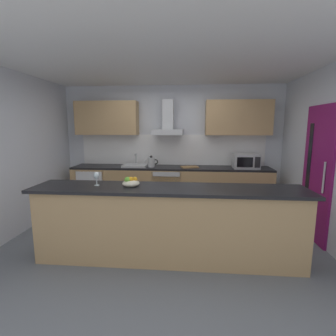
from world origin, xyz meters
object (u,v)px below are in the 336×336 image
at_px(refrigerator, 95,188).
at_px(sink, 135,165).
at_px(oven, 168,187).
at_px(microwave, 246,161).
at_px(fruit_bowl, 131,183).
at_px(wine_glass, 96,176).
at_px(chopping_board, 190,167).
at_px(range_hood, 168,124).
at_px(kettle, 151,162).

relative_size(refrigerator, sink, 1.70).
height_order(oven, sink, sink).
relative_size(microwave, fruit_bowl, 2.27).
xyz_separation_m(oven, wine_glass, (-0.74, -2.07, 0.64)).
distance_m(wine_glass, chopping_board, 2.37).
distance_m(range_hood, chopping_board, 1.00).
bearing_deg(sink, refrigerator, -179.13).
relative_size(oven, sink, 1.60).
height_order(oven, fruit_bowl, fruit_bowl).
height_order(refrigerator, sink, sink).
distance_m(refrigerator, sink, 1.03).
distance_m(sink, chopping_board, 1.15).
height_order(refrigerator, fruit_bowl, fruit_bowl).
bearing_deg(microwave, refrigerator, 179.55).
xyz_separation_m(microwave, wine_glass, (-2.32, -2.04, 0.05)).
relative_size(kettle, chopping_board, 0.85).
height_order(sink, fruit_bowl, sink).
relative_size(refrigerator, microwave, 1.70).
height_order(microwave, kettle, microwave).
xyz_separation_m(refrigerator, range_hood, (1.59, 0.13, 1.36)).
distance_m(oven, fruit_bowl, 2.16).
height_order(refrigerator, range_hood, range_hood).
bearing_deg(oven, sink, 179.09).
relative_size(oven, range_hood, 1.11).
relative_size(microwave, kettle, 1.73).
bearing_deg(refrigerator, chopping_board, -0.59).
height_order(range_hood, wine_glass, range_hood).
bearing_deg(kettle, oven, 5.70).
relative_size(refrigerator, wine_glass, 4.78).
bearing_deg(sink, kettle, -7.25).
height_order(kettle, fruit_bowl, kettle).
xyz_separation_m(oven, microwave, (1.59, -0.03, 0.59)).
bearing_deg(oven, refrigerator, -179.90).
xyz_separation_m(microwave, chopping_board, (-1.13, 0.00, -0.14)).
distance_m(kettle, wine_glass, 2.07).
xyz_separation_m(range_hood, chopping_board, (0.46, -0.15, -0.88)).
bearing_deg(microwave, kettle, -179.83).
distance_m(fruit_bowl, chopping_board, 2.18).
height_order(refrigerator, kettle, kettle).
xyz_separation_m(oven, refrigerator, (-1.59, -0.00, -0.03)).
relative_size(microwave, chopping_board, 1.47).
bearing_deg(range_hood, microwave, -5.66).
height_order(kettle, range_hood, range_hood).
relative_size(range_hood, fruit_bowl, 3.27).
height_order(kettle, chopping_board, kettle).
distance_m(refrigerator, kettle, 1.38).
distance_m(sink, fruit_bowl, 2.12).
distance_m(wine_glass, fruit_bowl, 0.46).
height_order(oven, kettle, kettle).
bearing_deg(oven, microwave, -1.01).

